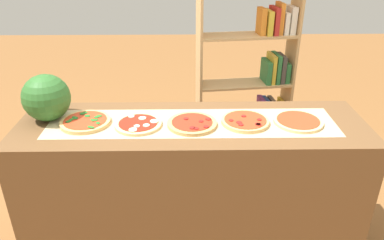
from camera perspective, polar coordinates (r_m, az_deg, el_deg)
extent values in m
plane|color=brown|center=(2.72, 0.00, -17.96)|extent=(12.00, 12.00, 0.00)
cube|color=brown|center=(2.42, 0.00, -10.19)|extent=(2.07, 0.62, 0.92)
cube|color=tan|center=(2.18, 0.00, -0.45)|extent=(1.69, 0.38, 0.00)
cylinder|color=#DBB26B|center=(2.25, -16.15, -0.32)|extent=(0.29, 0.29, 0.02)
cylinder|color=red|center=(2.25, -16.19, -0.04)|extent=(0.25, 0.25, 0.00)
ellipsoid|color=#286B23|center=(2.27, -18.12, 0.12)|extent=(0.04, 0.05, 0.00)
ellipsoid|color=#286B23|center=(2.29, -15.86, 0.63)|extent=(0.05, 0.05, 0.00)
ellipsoid|color=#286B23|center=(2.34, -16.19, 1.11)|extent=(0.04, 0.04, 0.00)
ellipsoid|color=#286B23|center=(2.15, -15.36, -1.05)|extent=(0.05, 0.04, 0.00)
ellipsoid|color=#286B23|center=(2.23, -14.92, 0.01)|extent=(0.05, 0.04, 0.00)
ellipsoid|color=#286B23|center=(2.27, -14.14, 0.63)|extent=(0.04, 0.04, 0.00)
ellipsoid|color=#286B23|center=(2.25, -18.57, -0.22)|extent=(0.04, 0.04, 0.00)
ellipsoid|color=#286B23|center=(2.19, -14.32, -0.45)|extent=(0.04, 0.04, 0.00)
ellipsoid|color=#286B23|center=(2.26, -14.36, 0.53)|extent=(0.06, 0.06, 0.00)
ellipsoid|color=#286B23|center=(2.22, -14.76, -0.01)|extent=(0.05, 0.05, 0.00)
ellipsoid|color=#286B23|center=(2.29, -17.62, 0.35)|extent=(0.06, 0.06, 0.00)
ellipsoid|color=#286B23|center=(2.33, -16.56, 0.98)|extent=(0.04, 0.04, 0.00)
cylinder|color=#E5C17F|center=(2.17, -8.30, -0.64)|extent=(0.27, 0.27, 0.02)
cylinder|color=#AD2314|center=(2.16, -8.31, -0.41)|extent=(0.23, 0.23, 0.00)
cylinder|color=#EFE5CC|center=(2.12, -7.07, -0.82)|extent=(0.04, 0.04, 0.00)
cylinder|color=#EFE5CC|center=(2.08, -9.12, -1.50)|extent=(0.05, 0.05, 0.00)
cylinder|color=#EFE5CC|center=(2.20, -7.68, 0.29)|extent=(0.04, 0.04, 0.00)
cylinder|color=#EFE5CC|center=(2.12, -8.52, -0.95)|extent=(0.03, 0.03, 0.00)
cylinder|color=#EFE5CC|center=(2.16, -5.86, -0.19)|extent=(0.05, 0.05, 0.00)
cylinder|color=#EFE5CC|center=(2.24, -9.34, 0.57)|extent=(0.04, 0.04, 0.00)
cylinder|color=tan|center=(2.15, 0.01, -0.56)|extent=(0.29, 0.29, 0.02)
cylinder|color=red|center=(2.14, 0.01, -0.29)|extent=(0.24, 0.24, 0.00)
cylinder|color=maroon|center=(2.07, -0.07, -1.20)|extent=(0.03, 0.03, 0.00)
cylinder|color=maroon|center=(2.18, 2.52, 0.23)|extent=(0.03, 0.03, 0.00)
cylinder|color=maroon|center=(2.14, 1.41, -0.19)|extent=(0.03, 0.03, 0.00)
cylinder|color=maroon|center=(2.08, 2.21, -1.03)|extent=(0.03, 0.03, 0.00)
cylinder|color=maroon|center=(2.06, 0.65, -1.32)|extent=(0.03, 0.03, 0.00)
cylinder|color=maroon|center=(2.17, -0.94, 0.23)|extent=(0.03, 0.03, 0.00)
cylinder|color=#DBB26B|center=(2.20, 8.21, -0.21)|extent=(0.28, 0.28, 0.02)
cylinder|color=red|center=(2.19, 8.22, 0.06)|extent=(0.25, 0.25, 0.00)
cylinder|color=maroon|center=(2.20, 10.34, 0.06)|extent=(0.03, 0.03, 0.00)
cylinder|color=maroon|center=(2.14, 10.27, -0.71)|extent=(0.03, 0.03, 0.00)
cylinder|color=maroon|center=(2.14, 10.15, -0.62)|extent=(0.03, 0.03, 0.00)
cylinder|color=maroon|center=(2.16, 6.04, -0.04)|extent=(0.03, 0.03, 0.00)
cylinder|color=maroon|center=(2.23, 7.98, 0.63)|extent=(0.03, 0.03, 0.00)
cylinder|color=maroon|center=(2.12, 7.54, -0.71)|extent=(0.03, 0.03, 0.00)
cylinder|color=maroon|center=(2.15, 7.28, -0.35)|extent=(0.03, 0.03, 0.00)
cylinder|color=#E5C17F|center=(2.27, 16.05, -0.20)|extent=(0.29, 0.29, 0.02)
cylinder|color=red|center=(2.26, 16.08, 0.02)|extent=(0.25, 0.25, 0.00)
sphere|color=#2D6628|center=(2.33, -21.57, 3.22)|extent=(0.28, 0.28, 0.28)
cube|color=tan|center=(3.23, 14.63, 5.79)|extent=(0.05, 0.23, 1.62)
cube|color=tan|center=(3.03, 1.07, 5.28)|extent=(0.05, 0.23, 1.62)
cube|color=tan|center=(3.48, 7.23, -6.84)|extent=(0.77, 0.32, 0.02)
cube|color=#234799|center=(3.52, 12.76, -4.89)|extent=(0.06, 0.18, 0.19)
cube|color=#2D753D|center=(3.51, 12.07, -5.07)|extent=(0.06, 0.17, 0.17)
cube|color=gold|center=(3.49, 11.37, -4.93)|extent=(0.06, 0.19, 0.20)
cube|color=#47423D|center=(3.48, 10.60, -5.17)|extent=(0.05, 0.18, 0.18)
cube|color=#2D753D|center=(3.46, 9.94, -4.97)|extent=(0.05, 0.16, 0.22)
cube|color=gold|center=(3.45, 9.29, -5.14)|extent=(0.05, 0.14, 0.20)
cube|color=tan|center=(3.27, 7.63, -0.97)|extent=(0.77, 0.32, 0.02)
cube|color=gold|center=(3.33, 13.56, 1.25)|extent=(0.05, 0.17, 0.22)
cube|color=gold|center=(3.32, 12.84, 0.94)|extent=(0.06, 0.16, 0.19)
cube|color=#47423D|center=(3.29, 12.08, 1.31)|extent=(0.05, 0.16, 0.24)
cube|color=#234799|center=(3.28, 11.29, 1.24)|extent=(0.06, 0.18, 0.24)
cube|color=#753384|center=(3.26, 10.58, 1.29)|extent=(0.06, 0.18, 0.25)
cube|color=gold|center=(3.26, 9.75, 0.77)|extent=(0.06, 0.16, 0.19)
cube|color=#234799|center=(3.25, 8.98, 0.52)|extent=(0.05, 0.18, 0.16)
cube|color=tan|center=(3.11, 8.07, 5.58)|extent=(0.77, 0.32, 0.02)
cube|color=#2D753D|center=(3.19, 14.16, 7.29)|extent=(0.06, 0.17, 0.16)
cube|color=#47423D|center=(3.16, 13.51, 7.82)|extent=(0.06, 0.18, 0.23)
cube|color=#2D753D|center=(3.15, 12.78, 7.89)|extent=(0.06, 0.19, 0.24)
cube|color=gold|center=(3.13, 12.10, 7.87)|extent=(0.05, 0.19, 0.23)
cube|color=#2D753D|center=(3.13, 11.37, 7.42)|extent=(0.06, 0.19, 0.18)
cube|color=tan|center=(2.99, 8.56, 12.76)|extent=(0.77, 0.32, 0.02)
cube|color=silver|center=(3.08, 14.99, 14.73)|extent=(0.06, 0.17, 0.21)
cube|color=silver|center=(3.06, 14.01, 14.39)|extent=(0.05, 0.17, 0.17)
cube|color=orange|center=(3.04, 13.33, 15.05)|extent=(0.05, 0.15, 0.24)
cube|color=#B22823|center=(3.03, 12.54, 14.79)|extent=(0.06, 0.19, 0.21)
cube|color=gold|center=(3.02, 11.57, 14.60)|extent=(0.06, 0.19, 0.18)
cube|color=orange|center=(3.00, 10.66, 14.77)|extent=(0.06, 0.15, 0.20)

